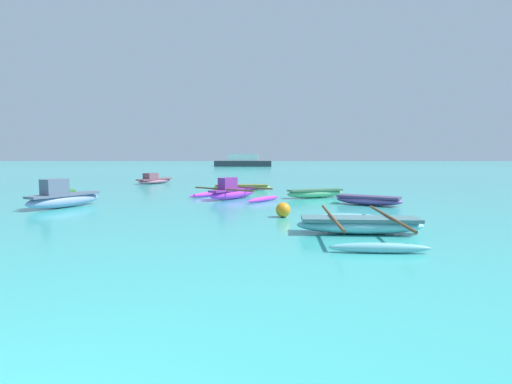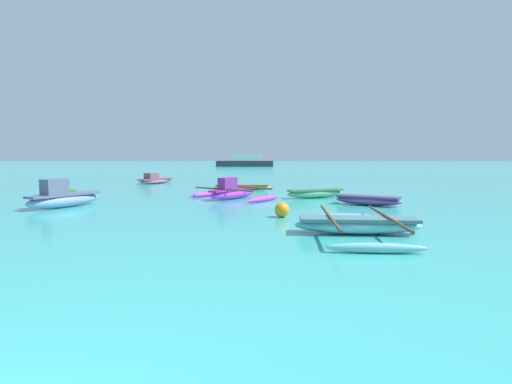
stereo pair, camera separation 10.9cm
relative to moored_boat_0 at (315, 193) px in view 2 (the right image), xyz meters
name	(u,v)px [view 2 (the right image)]	position (x,y,z in m)	size (l,w,h in m)	color
moored_boat_0	(315,193)	(0.00, 0.00, 0.00)	(2.69, 1.46, 0.38)	#61BD83
moored_boat_1	(232,192)	(-3.56, -0.53, 0.08)	(3.92, 3.63, 0.92)	#CC37E1
moored_boat_2	(368,200)	(1.64, -2.49, -0.02)	(2.47, 1.82, 0.34)	#72509D
moored_boat_3	(63,197)	(-9.36, -3.36, 0.15)	(1.90, 2.76, 1.03)	#8195C4
moored_boat_4	(155,180)	(-9.29, 8.41, 0.04)	(2.02, 2.82, 0.70)	#CB6F8D
moored_boat_5	(358,225)	(-0.01, -7.90, 0.00)	(3.01, 4.08, 0.44)	#72BFCD
moored_boat_6	(242,187)	(-3.38, 3.89, -0.04)	(3.01, 0.71, 0.29)	#D3D25C
moored_boat_7	(60,191)	(-11.55, 0.73, -0.01)	(2.64, 3.16, 0.35)	#5EDA55
mooring_buoy_0	(282,210)	(-1.69, -5.43, 0.01)	(0.44, 0.44, 0.44)	orange
distant_ferry	(245,161)	(-5.30, 46.73, 0.60)	(9.07, 1.99, 1.99)	#2D333D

